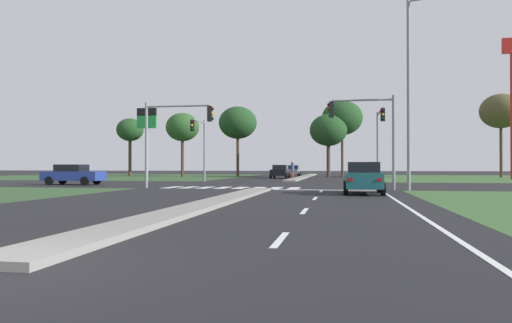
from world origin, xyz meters
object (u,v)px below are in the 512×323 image
object	(u,v)px
car_teal_second	(363,178)
fuel_price_totem	(147,128)
car_grey_fourth	(293,170)
street_lamp_second	(412,85)
traffic_signal_near_right	(369,126)
treeline_sixth	(501,111)
car_blue_near	(73,174)
treeline_fourth	(342,118)
treeline_fifth	(328,130)
traffic_signal_near_left	(171,129)
traffic_signal_far_left	(200,139)
fastfood_pole_sign	(511,79)
traffic_signal_far_right	(379,132)
treeline_second	(182,127)
treeline_near	(130,130)
pedestrian_at_median	(293,168)
treeline_third	(238,123)
car_black_third	(280,171)

from	to	relation	value
car_teal_second	fuel_price_totem	bearing A→B (deg)	138.76
car_grey_fourth	street_lamp_second	xyz separation A→B (m)	(10.71, -38.75, 5.25)
traffic_signal_near_right	treeline_sixth	distance (m)	38.92
car_blue_near	car_grey_fourth	world-z (taller)	car_blue_near
treeline_fourth	fuel_price_totem	bearing A→B (deg)	-128.90
treeline_fourth	treeline_fifth	xyz separation A→B (m)	(-1.70, -1.58, -1.67)
traffic_signal_near_left	treeline_fourth	size ratio (longest dim) A/B	0.56
car_grey_fourth	treeline_fourth	world-z (taller)	treeline_fourth
traffic_signal_far_left	fastfood_pole_sign	xyz separation A→B (m)	(29.34, 12.66, 6.57)
car_grey_fourth	traffic_signal_far_right	size ratio (longest dim) A/B	0.78
car_blue_near	treeline_fifth	world-z (taller)	treeline_fifth
car_blue_near	treeline_fifth	distance (m)	33.33
treeline_sixth	fuel_price_totem	bearing A→B (deg)	-148.27
treeline_fourth	treeline_second	bearing A→B (deg)	-174.99
street_lamp_second	treeline_near	size ratio (longest dim) A/B	1.38
traffic_signal_far_right	treeline_sixth	distance (m)	28.65
pedestrian_at_median	fastfood_pole_sign	distance (m)	24.40
traffic_signal_far_right	treeline_third	size ratio (longest dim) A/B	0.64
traffic_signal_near_right	treeline_third	world-z (taller)	treeline_third
traffic_signal_near_left	car_blue_near	bearing A→B (deg)	154.90
pedestrian_at_median	treeline_third	bearing A→B (deg)	172.10
car_grey_fourth	traffic_signal_far_left	size ratio (longest dim) A/B	0.83
car_teal_second	treeline_near	size ratio (longest dim) A/B	0.53
traffic_signal_far_left	treeline_second	size ratio (longest dim) A/B	0.67
car_teal_second	treeline_sixth	xyz separation A→B (m)	(18.01, 38.54, 7.26)
traffic_signal_near_right	car_black_third	bearing A→B (deg)	108.22
treeline_near	treeline_fifth	xyz separation A→B (m)	(26.88, -1.41, -0.46)
street_lamp_second	treeline_fourth	distance (m)	34.12
treeline_second	traffic_signal_far_right	bearing A→B (deg)	-41.06
traffic_signal_near_left	treeline_sixth	xyz separation A→B (m)	(29.66, 34.50, 4.34)
treeline_third	treeline_near	bearing A→B (deg)	-177.40
traffic_signal_far_right	treeline_near	xyz separation A→B (m)	(-31.55, 22.11, 2.11)
car_teal_second	car_grey_fourth	world-z (taller)	car_teal_second
treeline_near	street_lamp_second	bearing A→B (deg)	-46.04
car_teal_second	pedestrian_at_median	bearing A→B (deg)	104.40
treeline_third	treeline_fifth	distance (m)	12.21
car_blue_near	traffic_signal_far_left	xyz separation A→B (m)	(7.67, 7.45, 3.00)
street_lamp_second	treeline_fourth	xyz separation A→B (m)	(-3.92, 33.86, 1.47)
fastfood_pole_sign	car_blue_near	bearing A→B (deg)	-151.48
fastfood_pole_sign	treeline_fourth	distance (m)	19.52
car_teal_second	treeline_fourth	size ratio (longest dim) A/B	0.43
treeline_near	treeline_sixth	size ratio (longest dim) A/B	0.77
traffic_signal_near_left	treeline_fourth	world-z (taller)	treeline_fourth
pedestrian_at_median	treeline_sixth	world-z (taller)	treeline_sixth
treeline_second	treeline_fifth	xyz separation A→B (m)	(18.84, 0.22, -0.61)
pedestrian_at_median	treeline_third	world-z (taller)	treeline_third
traffic_signal_far_right	fastfood_pole_sign	size ratio (longest dim) A/B	0.41
fastfood_pole_sign	treeline_fourth	world-z (taller)	fastfood_pole_sign
fuel_price_totem	treeline_near	world-z (taller)	treeline_near
car_grey_fourth	treeline_near	bearing A→B (deg)	13.08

